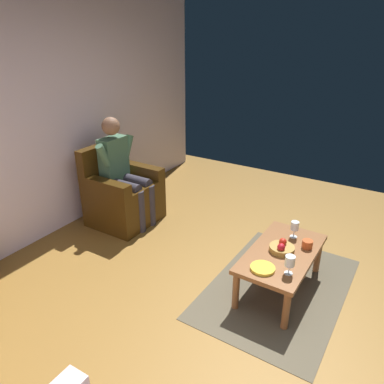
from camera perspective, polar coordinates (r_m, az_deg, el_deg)
ground_plane at (r=3.49m, az=10.93°, el=-16.75°), size 6.45×6.45×0.00m
wall_back at (r=4.39m, az=-22.43°, el=10.79°), size 5.78×0.06×2.76m
rug at (r=3.71m, az=13.11°, el=-14.10°), size 1.75×1.18×0.01m
armchair at (r=4.67m, az=-10.71°, el=-0.51°), size 0.77×0.72×0.97m
person_seated at (r=4.51m, az=-10.67°, el=3.54°), size 0.61×0.61×1.31m
coffee_table at (r=3.51m, az=13.63°, el=-9.70°), size 1.04×0.57×0.40m
wine_glass_near at (r=3.15m, az=14.83°, el=-10.37°), size 0.08×0.08×0.17m
wine_glass_far at (r=3.67m, az=15.53°, el=-5.18°), size 0.08×0.08×0.17m
fruit_bowl at (r=3.46m, az=13.67°, el=-8.35°), size 0.23×0.23×0.11m
decorative_dish at (r=3.21m, az=10.82°, el=-11.45°), size 0.21×0.21×0.02m
candle_jar at (r=3.57m, az=17.34°, el=-7.68°), size 0.10×0.10×0.08m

